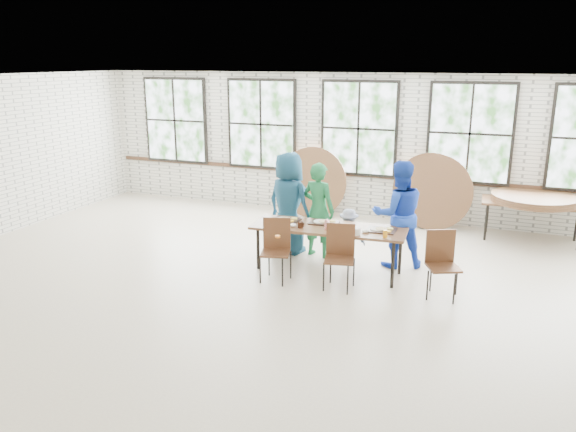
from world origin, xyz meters
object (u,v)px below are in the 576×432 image
(chair_near_right, at_px, (340,251))
(dining_table, at_px, (329,230))
(chair_near_left, at_px, (276,244))
(storage_table, at_px, (533,205))

(chair_near_right, bearing_deg, dining_table, 110.72)
(chair_near_left, bearing_deg, dining_table, 26.14)
(dining_table, distance_m, chair_near_right, 0.64)
(chair_near_left, height_order, chair_near_right, same)
(dining_table, bearing_deg, chair_near_left, -141.82)
(chair_near_left, distance_m, storage_table, 5.04)
(chair_near_right, relative_size, storage_table, 0.52)
(chair_near_left, relative_size, chair_near_right, 1.00)
(dining_table, height_order, storage_table, same)
(chair_near_left, bearing_deg, chair_near_right, -12.33)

